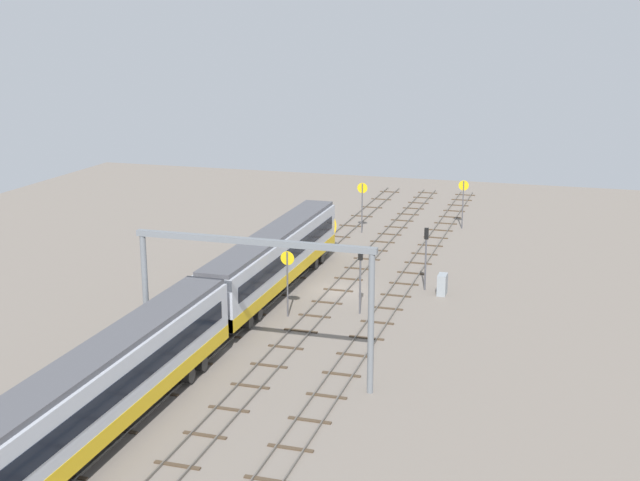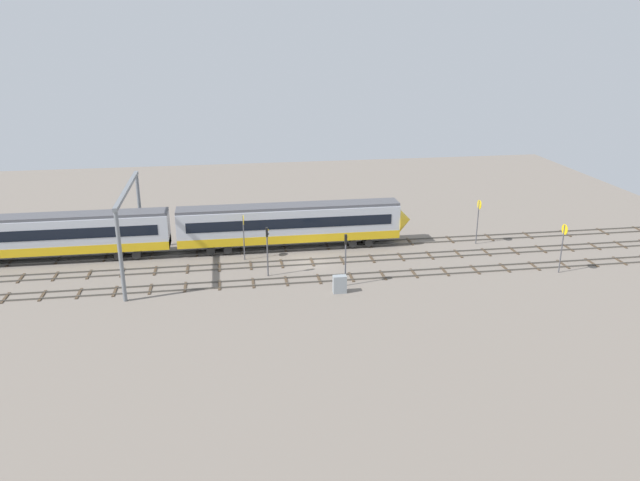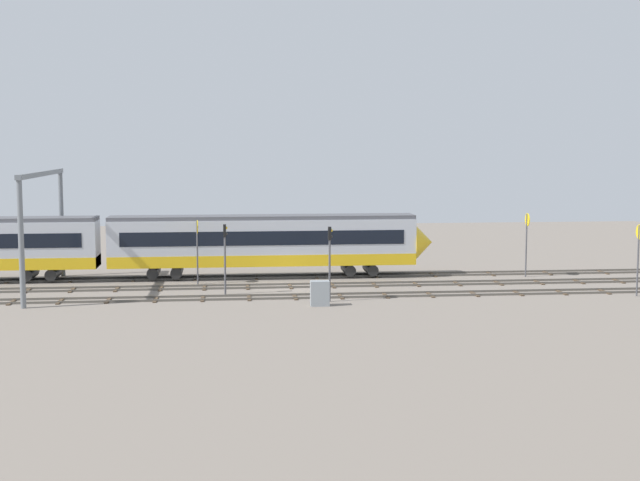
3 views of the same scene
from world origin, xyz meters
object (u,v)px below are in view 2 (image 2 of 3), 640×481
(speed_sign_near_foreground, at_px, (244,230))
(speed_sign_mid_trackside, at_px, (478,215))
(relay_cabinet, at_px, (340,284))
(speed_sign_far_trackside, at_px, (563,241))
(signal_light_trackside_approach, at_px, (267,245))
(train, at_px, (179,230))
(signal_light_trackside_departure, at_px, (346,253))
(overhead_gantry, at_px, (129,211))

(speed_sign_near_foreground, distance_m, speed_sign_mid_trackside, 25.91)
(relay_cabinet, bearing_deg, speed_sign_far_trackside, 3.70)
(speed_sign_mid_trackside, xyz_separation_m, speed_sign_far_trackside, (4.76, -9.44, -0.05))
(speed_sign_far_trackside, xyz_separation_m, signal_light_trackside_approach, (-28.57, 3.59, -0.13))
(train, relative_size, speed_sign_mid_trackside, 9.89)
(signal_light_trackside_departure, bearing_deg, overhead_gantry, 161.49)
(signal_light_trackside_departure, xyz_separation_m, relay_cabinet, (-0.82, -1.50, -2.46))
(speed_sign_far_trackside, distance_m, signal_light_trackside_approach, 28.80)
(train, xyz_separation_m, speed_sign_near_foreground, (6.74, -2.80, 0.59))
(speed_sign_far_trackside, bearing_deg, signal_light_trackside_approach, 172.83)
(train, distance_m, signal_light_trackside_approach, 11.68)
(speed_sign_near_foreground, distance_m, speed_sign_far_trackside, 31.79)
(speed_sign_mid_trackside, relative_size, speed_sign_far_trackside, 1.02)
(speed_sign_mid_trackside, distance_m, signal_light_trackside_approach, 24.52)
(speed_sign_far_trackside, bearing_deg, relay_cabinet, -176.30)
(speed_sign_far_trackside, height_order, signal_light_trackside_departure, signal_light_trackside_departure)
(speed_sign_mid_trackside, height_order, signal_light_trackside_approach, speed_sign_mid_trackside)
(overhead_gantry, relative_size, speed_sign_far_trackside, 2.93)
(speed_sign_mid_trackside, relative_size, signal_light_trackside_approach, 1.03)
(overhead_gantry, height_order, speed_sign_mid_trackside, overhead_gantry)
(speed_sign_near_foreground, distance_m, signal_light_trackside_departure, 12.35)
(speed_sign_far_trackside, relative_size, relay_cabinet, 3.04)
(overhead_gantry, height_order, relay_cabinet, overhead_gantry)
(speed_sign_near_foreground, relative_size, speed_sign_far_trackside, 0.97)
(overhead_gantry, distance_m, signal_light_trackside_departure, 21.28)
(signal_light_trackside_departure, distance_m, relay_cabinet, 2.99)
(train, xyz_separation_m, speed_sign_far_trackside, (37.39, -11.23, 0.70))
(overhead_gantry, height_order, signal_light_trackside_approach, overhead_gantry)
(overhead_gantry, relative_size, relay_cabinet, 8.88)
(signal_light_trackside_approach, bearing_deg, speed_sign_mid_trackside, 13.80)
(signal_light_trackside_approach, height_order, signal_light_trackside_departure, signal_light_trackside_departure)
(overhead_gantry, relative_size, signal_light_trackside_departure, 2.90)
(train, xyz_separation_m, signal_light_trackside_approach, (8.82, -7.64, 0.57))
(signal_light_trackside_approach, bearing_deg, relay_cabinet, -39.27)
(speed_sign_near_foreground, bearing_deg, signal_light_trackside_departure, -42.75)
(train, height_order, speed_sign_far_trackside, speed_sign_far_trackside)
(speed_sign_near_foreground, bearing_deg, speed_sign_far_trackside, -15.39)
(relay_cabinet, bearing_deg, speed_sign_mid_trackside, 31.68)
(speed_sign_near_foreground, bearing_deg, train, 157.44)
(speed_sign_near_foreground, height_order, relay_cabinet, speed_sign_near_foreground)
(signal_light_trackside_approach, relative_size, signal_light_trackside_departure, 0.98)
(speed_sign_mid_trackside, xyz_separation_m, relay_cabinet, (-17.64, -10.89, -2.57))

